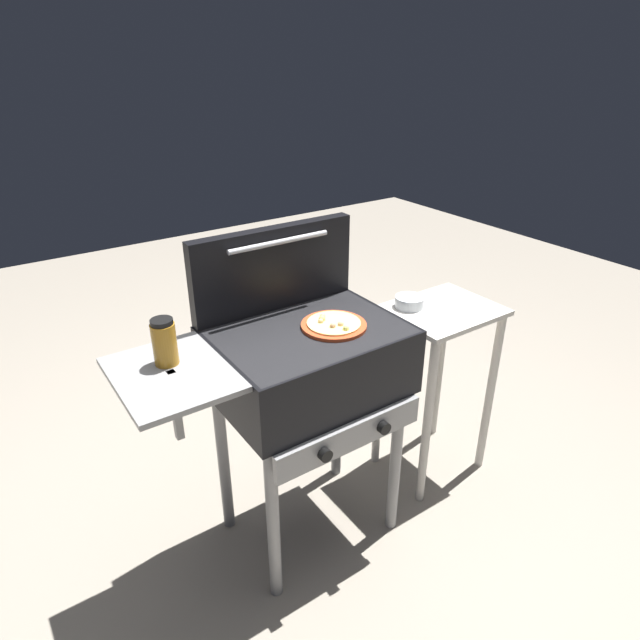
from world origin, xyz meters
TOP-DOWN VIEW (x-y plane):
  - ground_plane at (0.00, 0.00)m, footprint 8.00×8.00m
  - grill at (-0.01, -0.00)m, footprint 0.96×0.53m
  - grill_lid_open at (0.00, 0.21)m, footprint 0.63×0.08m
  - pizza_cheese at (0.08, -0.04)m, footprint 0.22×0.22m
  - sauce_jar at (-0.47, 0.05)m, footprint 0.07×0.07m
  - prep_table at (0.66, 0.00)m, footprint 0.44×0.36m
  - topping_bowl_near at (0.55, 0.09)m, footprint 0.12×0.12m

SIDE VIEW (x-z plane):
  - ground_plane at x=0.00m, z-range 0.00..0.00m
  - prep_table at x=0.66m, z-range 0.17..0.97m
  - grill at x=-0.01m, z-range 0.31..1.21m
  - topping_bowl_near at x=0.55m, z-range 0.80..0.85m
  - pizza_cheese at x=0.08m, z-range 0.89..0.93m
  - sauce_jar at x=-0.47m, z-range 0.90..1.05m
  - grill_lid_open at x=0.00m, z-range 0.90..1.20m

